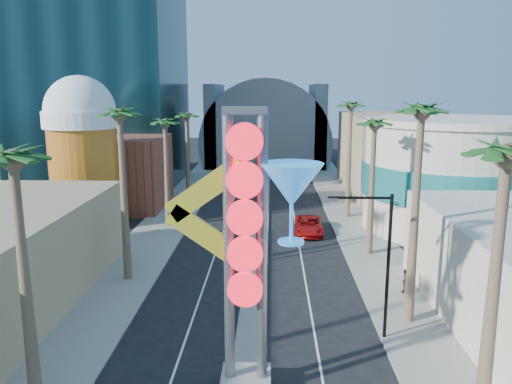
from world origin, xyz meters
name	(u,v)px	position (x,y,z in m)	size (l,w,h in m)	color
sidewalk_west	(173,213)	(-9.50, 35.00, 0.07)	(5.00, 100.00, 0.15)	gray
sidewalk_east	(350,215)	(9.50, 35.00, 0.07)	(5.00, 100.00, 0.15)	gray
median	(262,207)	(0.00, 38.00, 0.07)	(1.60, 84.00, 0.15)	gray
brick_filler_west	(120,172)	(-16.00, 38.00, 4.00)	(10.00, 10.00, 8.00)	brown
filler_east	(387,153)	(16.00, 48.00, 5.00)	(10.00, 20.00, 10.00)	tan
beer_mug	(83,146)	(-17.00, 30.00, 7.84)	(7.00, 7.00, 14.50)	#BA7318
turquoise_building	(451,175)	(18.00, 30.00, 5.25)	(16.60, 16.60, 10.60)	beige
canopy	(266,140)	(0.00, 72.00, 4.31)	(22.00, 16.00, 22.00)	slate
neon_sign	(265,235)	(0.82, 2.96, 7.31)	(6.53, 2.60, 12.55)	gray
streetlight_0	(264,201)	(0.55, 20.00, 4.88)	(3.79, 0.25, 8.00)	black
streetlight_1	(259,158)	(-0.55, 44.00, 4.88)	(3.79, 0.25, 8.00)	black
streetlight_2	(380,254)	(6.72, 8.00, 4.83)	(3.45, 0.25, 8.00)	black
palm_0	(14,175)	(-9.00, 2.00, 9.93)	(2.40, 2.40, 11.70)	brown
palm_1	(120,126)	(-9.00, 16.00, 10.82)	(2.40, 2.40, 12.70)	brown
palm_2	(165,129)	(-9.00, 30.00, 9.48)	(2.40, 2.40, 11.20)	brown
palm_3	(187,121)	(-9.00, 42.00, 9.48)	(2.40, 2.40, 11.20)	brown
palm_4	(505,175)	(9.00, 0.00, 10.38)	(2.40, 2.40, 12.20)	brown
palm_5	(421,127)	(9.00, 10.00, 11.27)	(2.40, 2.40, 13.20)	brown
palm_6	(374,132)	(9.00, 22.00, 9.93)	(2.40, 2.40, 11.70)	brown
palm_7	(351,113)	(9.00, 34.00, 10.82)	(2.40, 2.40, 12.70)	brown
red_pickup	(309,225)	(4.57, 28.00, 0.78)	(2.58, 5.59, 1.55)	#B20F0D
pedestrian_b	(405,281)	(9.82, 14.09, 0.93)	(0.76, 0.59, 1.56)	gray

